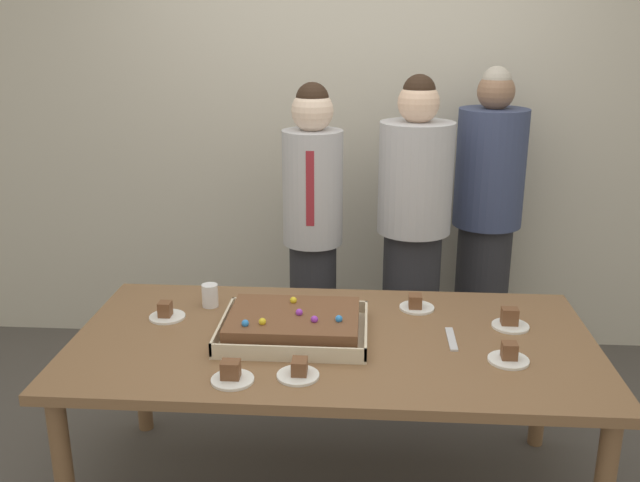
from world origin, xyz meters
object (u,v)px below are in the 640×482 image
plated_slice_near_left (510,321)px  plated_slice_far_right (299,371)px  cake_server_utensil (451,339)px  person_striped_tie_right (486,220)px  sheet_cake (294,325)px  drink_cup_nearest (210,295)px  plated_slice_center_back (232,375)px  party_table (333,354)px  plated_slice_far_left (509,356)px  person_green_shirt_behind (313,235)px  person_serving_front (413,235)px  plated_slice_near_right (166,313)px  plated_slice_center_front (416,305)px

plated_slice_near_left → plated_slice_far_right: 0.94m
cake_server_utensil → person_striped_tie_right: 1.28m
plated_slice_near_left → person_striped_tie_right: bearing=86.5°
sheet_cake → plated_slice_far_right: size_ratio=3.86×
drink_cup_nearest → cake_server_utensil: (1.01, -0.27, -0.05)m
sheet_cake → plated_slice_center_back: 0.42m
party_table → plated_slice_far_left: (0.65, -0.15, 0.09)m
party_table → person_green_shirt_behind: 0.96m
person_serving_front → plated_slice_near_right: bearing=-23.8°
plated_slice_far_right → cake_server_utensil: bearing=30.3°
drink_cup_nearest → plated_slice_far_left: bearing=-19.7°
cake_server_utensil → person_green_shirt_behind: size_ratio=0.12×
plated_slice_center_back → drink_cup_nearest: (-0.22, 0.65, 0.03)m
plated_slice_near_right → person_striped_tie_right: person_striped_tie_right is taller
person_serving_front → person_striped_tie_right: 0.49m
plated_slice_near_left → person_serving_front: (-0.35, 0.83, 0.10)m
sheet_cake → person_serving_front: 1.11m
sheet_cake → plated_slice_near_left: bearing=9.4°
plated_slice_center_back → person_green_shirt_behind: (0.18, 1.30, 0.11)m
plated_slice_far_left → plated_slice_center_back: (-0.98, -0.21, 0.00)m
plated_slice_far_left → sheet_cake: bearing=168.7°
plated_slice_near_right → drink_cup_nearest: drink_cup_nearest is taller
party_table → plated_slice_near_right: plated_slice_near_right is taller
party_table → person_green_shirt_behind: (-0.15, 0.93, 0.21)m
cake_server_utensil → plated_slice_center_back: bearing=-154.6°
person_striped_tie_right → person_serving_front: bearing=-20.4°
plated_slice_near_right → plated_slice_far_right: bearing=-37.5°
plated_slice_near_left → cake_server_utensil: size_ratio=0.75×
party_table → person_striped_tie_right: size_ratio=1.21×
plated_slice_near_left → plated_slice_far_left: (-0.06, -0.30, -0.00)m
party_table → plated_slice_far_right: bearing=-108.0°
plated_slice_far_right → plated_slice_far_left: bearing=12.5°
person_serving_front → person_striped_tie_right: person_striped_tie_right is taller
party_table → person_serving_front: size_ratio=1.22×
sheet_cake → plated_slice_center_back: (-0.18, -0.38, -0.02)m
plated_slice_far_left → plated_slice_center_front: 0.56m
sheet_cake → plated_slice_far_left: bearing=-11.3°
plated_slice_center_back → cake_server_utensil: (0.80, 0.38, -0.02)m
party_table → plated_slice_near_right: bearing=168.8°
plated_slice_far_left → drink_cup_nearest: bearing=160.3°
party_table → person_striped_tie_right: 1.48m
party_table → plated_slice_far_left: bearing=-13.3°
plated_slice_far_right → plated_slice_near_left: bearing=30.1°
plated_slice_center_front → drink_cup_nearest: bearing=-178.1°
plated_slice_far_left → cake_server_utensil: size_ratio=0.75×
sheet_cake → person_green_shirt_behind: person_green_shirt_behind is taller
plated_slice_center_front → person_green_shirt_behind: 0.80m
cake_server_utensil → plated_slice_near_left: bearing=29.4°
drink_cup_nearest → cake_server_utensil: size_ratio=0.50×
plated_slice_center_back → plated_slice_near_left: bearing=26.4°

